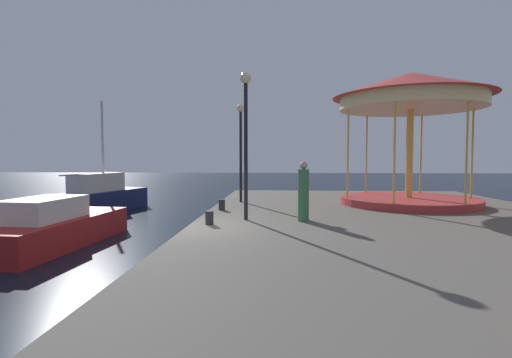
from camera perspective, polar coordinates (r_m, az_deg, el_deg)
name	(u,v)px	position (r m, az deg, el deg)	size (l,w,h in m)	color
ground_plane	(188,254)	(11.29, -10.18, -10.96)	(120.00, 120.00, 0.00)	black
quay_dock	(418,243)	(11.55, 23.11, -8.79)	(12.90, 24.34, 0.80)	#5B564F
sailboat_navy	(96,198)	(20.65, -22.75, -2.61)	(3.19, 6.60, 5.63)	#19214C
motorboat_red	(51,227)	(13.54, -28.27, -6.38)	(2.57, 5.67, 1.54)	maroon
carousel	(411,106)	(17.20, 22.10, 10.04)	(6.35, 6.35, 5.44)	#B23333
lamp_post_near_edge	(246,120)	(11.95, -1.54, 8.77)	(0.36, 0.36, 4.59)	black
lamp_post_mid_promenade	(241,135)	(16.83, -2.30, 6.57)	(0.36, 0.36, 4.31)	black
bollard_south	(209,218)	(11.25, -6.98, -5.77)	(0.24, 0.24, 0.40)	#2D2D33
bollard_center	(222,205)	(14.30, -5.13, -3.85)	(0.24, 0.24, 0.40)	#2D2D33
person_mid_promenade	(303,193)	(11.80, 7.11, -2.11)	(0.34, 0.34, 1.84)	#387247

